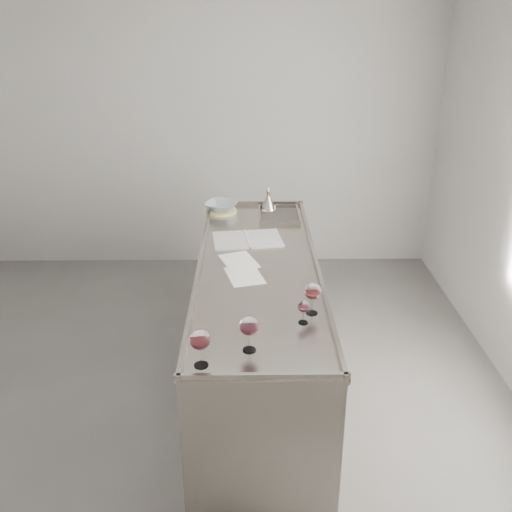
{
  "coord_description": "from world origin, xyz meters",
  "views": [
    {
      "loc": [
        0.45,
        -2.95,
        2.43
      ],
      "look_at": [
        0.49,
        0.27,
        1.02
      ],
      "focal_mm": 40.0,
      "sensor_mm": 36.0,
      "label": 1
    }
  ],
  "objects_px": {
    "wine_glass_right": "(313,292)",
    "wine_glass_small": "(304,307)",
    "wine_glass_left": "(200,341)",
    "wine_funnel": "(268,202)",
    "ceramic_bowl": "(221,206)",
    "notebook": "(247,239)",
    "counter": "(258,330)",
    "wine_glass_middle": "(249,327)"
  },
  "relations": [
    {
      "from": "wine_glass_right",
      "to": "wine_glass_small",
      "type": "xyz_separation_m",
      "value": [
        -0.05,
        -0.1,
        -0.04
      ]
    },
    {
      "from": "wine_glass_left",
      "to": "wine_glass_small",
      "type": "xyz_separation_m",
      "value": [
        0.5,
        0.37,
        -0.04
      ]
    },
    {
      "from": "wine_glass_left",
      "to": "wine_funnel",
      "type": "bearing_deg",
      "value": 80.24
    },
    {
      "from": "wine_glass_left",
      "to": "wine_glass_small",
      "type": "bearing_deg",
      "value": 37.09
    },
    {
      "from": "wine_funnel",
      "to": "wine_glass_small",
      "type": "bearing_deg",
      "value": -86.03
    },
    {
      "from": "wine_funnel",
      "to": "ceramic_bowl",
      "type": "bearing_deg",
      "value": -170.47
    },
    {
      "from": "notebook",
      "to": "wine_glass_small",
      "type": "bearing_deg",
      "value": -82.79
    },
    {
      "from": "ceramic_bowl",
      "to": "wine_funnel",
      "type": "height_order",
      "value": "wine_funnel"
    },
    {
      "from": "wine_glass_small",
      "to": "ceramic_bowl",
      "type": "relative_size",
      "value": 0.52
    },
    {
      "from": "wine_glass_right",
      "to": "ceramic_bowl",
      "type": "distance_m",
      "value": 1.72
    },
    {
      "from": "counter",
      "to": "wine_glass_right",
      "type": "height_order",
      "value": "wine_glass_right"
    },
    {
      "from": "wine_funnel",
      "to": "wine_glass_right",
      "type": "bearing_deg",
      "value": -83.97
    },
    {
      "from": "wine_glass_middle",
      "to": "notebook",
      "type": "xyz_separation_m",
      "value": [
        -0.01,
        1.38,
        -0.12
      ]
    },
    {
      "from": "wine_glass_left",
      "to": "wine_funnel",
      "type": "xyz_separation_m",
      "value": [
        0.37,
        2.16,
        -0.07
      ]
    },
    {
      "from": "counter",
      "to": "wine_glass_left",
      "type": "distance_m",
      "value": 1.27
    },
    {
      "from": "wine_glass_small",
      "to": "wine_funnel",
      "type": "distance_m",
      "value": 1.79
    },
    {
      "from": "wine_glass_left",
      "to": "notebook",
      "type": "xyz_separation_m",
      "value": [
        0.21,
        1.5,
        -0.12
      ]
    },
    {
      "from": "wine_glass_left",
      "to": "notebook",
      "type": "relative_size",
      "value": 0.37
    },
    {
      "from": "wine_glass_small",
      "to": "wine_funnel",
      "type": "xyz_separation_m",
      "value": [
        -0.12,
        1.79,
        -0.03
      ]
    },
    {
      "from": "counter",
      "to": "wine_glass_middle",
      "type": "distance_m",
      "value": 1.13
    },
    {
      "from": "wine_glass_middle",
      "to": "wine_funnel",
      "type": "height_order",
      "value": "wine_funnel"
    },
    {
      "from": "wine_glass_right",
      "to": "wine_funnel",
      "type": "distance_m",
      "value": 1.7
    },
    {
      "from": "counter",
      "to": "wine_glass_middle",
      "type": "bearing_deg",
      "value": -93.39
    },
    {
      "from": "wine_glass_left",
      "to": "ceramic_bowl",
      "type": "height_order",
      "value": "wine_glass_left"
    },
    {
      "from": "wine_glass_middle",
      "to": "wine_glass_small",
      "type": "relative_size",
      "value": 1.43
    },
    {
      "from": "wine_glass_small",
      "to": "notebook",
      "type": "relative_size",
      "value": 0.25
    },
    {
      "from": "wine_glass_middle",
      "to": "wine_glass_right",
      "type": "bearing_deg",
      "value": 46.72
    },
    {
      "from": "wine_glass_right",
      "to": "wine_funnel",
      "type": "xyz_separation_m",
      "value": [
        -0.18,
        1.69,
        -0.07
      ]
    },
    {
      "from": "wine_glass_right",
      "to": "counter",
      "type": "bearing_deg",
      "value": 114.34
    },
    {
      "from": "counter",
      "to": "wine_glass_left",
      "type": "xyz_separation_m",
      "value": [
        -0.28,
        -1.08,
        0.6
      ]
    },
    {
      "from": "counter",
      "to": "notebook",
      "type": "xyz_separation_m",
      "value": [
        -0.07,
        0.42,
        0.47
      ]
    },
    {
      "from": "wine_glass_left",
      "to": "ceramic_bowl",
      "type": "distance_m",
      "value": 2.1
    },
    {
      "from": "wine_funnel",
      "to": "wine_glass_left",
      "type": "bearing_deg",
      "value": -99.76
    },
    {
      "from": "wine_glass_right",
      "to": "wine_glass_small",
      "type": "bearing_deg",
      "value": -118.87
    },
    {
      "from": "wine_glass_small",
      "to": "notebook",
      "type": "bearing_deg",
      "value": 104.36
    },
    {
      "from": "wine_glass_left",
      "to": "notebook",
      "type": "bearing_deg",
      "value": 82.19
    },
    {
      "from": "wine_glass_middle",
      "to": "wine_glass_small",
      "type": "bearing_deg",
      "value": 42.43
    },
    {
      "from": "wine_glass_left",
      "to": "wine_glass_middle",
      "type": "bearing_deg",
      "value": 29.03
    },
    {
      "from": "counter",
      "to": "wine_glass_right",
      "type": "distance_m",
      "value": 0.89
    },
    {
      "from": "counter",
      "to": "notebook",
      "type": "height_order",
      "value": "counter"
    },
    {
      "from": "wine_funnel",
      "to": "counter",
      "type": "bearing_deg",
      "value": -95.11
    },
    {
      "from": "wine_glass_small",
      "to": "ceramic_bowl",
      "type": "height_order",
      "value": "wine_glass_small"
    }
  ]
}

